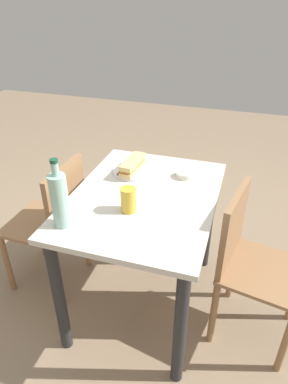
% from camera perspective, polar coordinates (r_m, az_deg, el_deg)
% --- Properties ---
extents(ground_plane, '(8.00, 8.00, 0.00)m').
position_cam_1_polar(ground_plane, '(2.26, 0.00, -17.25)').
color(ground_plane, '#8C755B').
extents(dining_table, '(0.98, 0.73, 0.76)m').
position_cam_1_polar(dining_table, '(1.84, 0.00, -4.28)').
color(dining_table, beige).
rests_on(dining_table, ground).
extents(chair_far, '(0.41, 0.41, 0.85)m').
position_cam_1_polar(chair_far, '(2.12, -14.67, -4.46)').
color(chair_far, '#936B47').
rests_on(chair_far, ground).
extents(chair_near, '(0.47, 0.47, 0.85)m').
position_cam_1_polar(chair_near, '(1.86, 16.95, -10.65)').
color(chair_near, '#936B47').
rests_on(chair_near, ground).
extents(plate_near, '(0.23, 0.23, 0.01)m').
position_cam_1_polar(plate_near, '(1.98, -1.90, 3.46)').
color(plate_near, white).
rests_on(plate_near, dining_table).
extents(baguette_sandwich_near, '(0.23, 0.09, 0.07)m').
position_cam_1_polar(baguette_sandwich_near, '(1.96, -1.92, 4.53)').
color(baguette_sandwich_near, '#DBB77A').
rests_on(baguette_sandwich_near, plate_near).
extents(knife_near, '(0.18, 0.03, 0.01)m').
position_cam_1_polar(knife_near, '(1.98, -3.39, 3.84)').
color(knife_near, silver).
rests_on(knife_near, plate_near).
extents(water_bottle, '(0.08, 0.08, 0.33)m').
position_cam_1_polar(water_bottle, '(1.52, -13.86, -1.22)').
color(water_bottle, '#99C6B7').
rests_on(water_bottle, dining_table).
extents(beer_glass, '(0.07, 0.07, 0.12)m').
position_cam_1_polar(beer_glass, '(1.61, -2.62, -1.30)').
color(beer_glass, gold).
rests_on(beer_glass, dining_table).
extents(olive_bowl, '(0.10, 0.10, 0.03)m').
position_cam_1_polar(olive_bowl, '(1.94, 6.79, 2.90)').
color(olive_bowl, silver).
rests_on(olive_bowl, dining_table).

